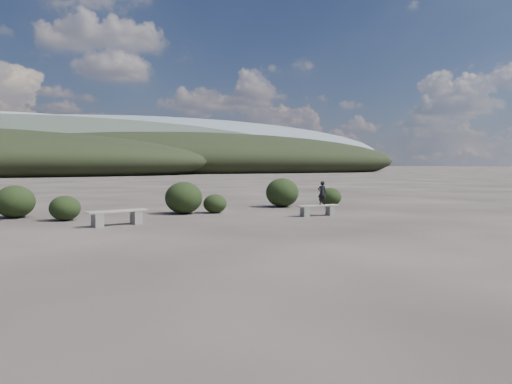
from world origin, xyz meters
TOP-DOWN VIEW (x-y plane):
  - ground at (0.00, 0.00)m, footprint 1200.00×1200.00m
  - bench_left at (-3.58, 5.46)m, footprint 2.05×0.88m
  - bench_right at (3.99, 5.23)m, footprint 1.73×0.38m
  - seated_person at (4.18, 5.22)m, footprint 0.39×0.32m
  - shrub_a at (-5.01, 7.75)m, footprint 1.09×1.09m
  - shrub_b at (-0.44, 8.33)m, footprint 1.51×1.51m
  - shrub_c at (0.82, 8.10)m, footprint 0.96×0.96m
  - shrub_d at (4.74, 9.52)m, footprint 1.55×1.55m
  - shrub_e at (7.02, 8.89)m, footprint 1.06×1.06m
  - shrub_f at (-6.62, 9.52)m, footprint 1.44×1.44m
  - mountain_ridges at (-7.48, 339.06)m, footprint 500.00×400.00m

SIDE VIEW (x-z plane):
  - ground at x=0.00m, z-range 0.00..0.00m
  - bench_right at x=3.99m, z-range 0.05..0.48m
  - bench_left at x=-3.58m, z-range 0.05..0.55m
  - shrub_c at x=0.82m, z-range 0.00..0.77m
  - shrub_e at x=7.02m, z-range 0.00..0.89m
  - shrub_a at x=-5.01m, z-range 0.00..0.89m
  - shrub_f at x=-6.62m, z-range 0.00..1.22m
  - shrub_b at x=-0.44m, z-range 0.00..1.30m
  - shrub_d at x=4.74m, z-range 0.00..1.36m
  - seated_person at x=4.18m, z-range 0.43..1.35m
  - mountain_ridges at x=-7.48m, z-range -17.16..38.84m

